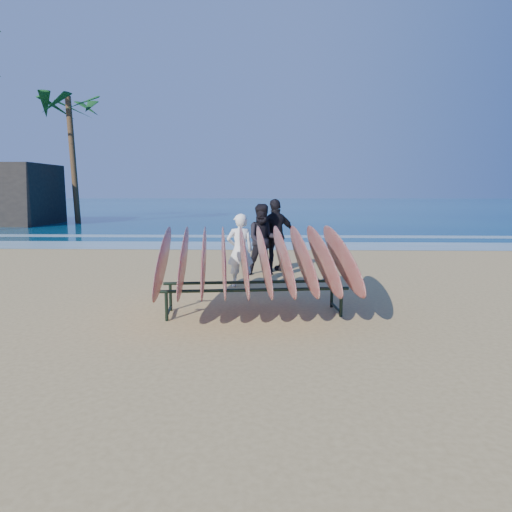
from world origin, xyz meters
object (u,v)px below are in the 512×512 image
at_px(surfboard_rack, 254,259).
at_px(palm_mid, 70,108).
at_px(person_dark_a, 263,240).
at_px(person_dark_b, 276,235).
at_px(person_white, 240,250).

relative_size(surfboard_rack, palm_mid, 0.43).
bearing_deg(person_dark_a, palm_mid, 115.62).
xyz_separation_m(person_dark_a, palm_mid, (-12.22, 17.26, 6.25)).
bearing_deg(person_dark_b, surfboard_rack, 59.42).
bearing_deg(person_white, person_dark_b, -125.35).
bearing_deg(palm_mid, person_white, -57.91).
relative_size(surfboard_rack, person_white, 2.13).
bearing_deg(person_dark_a, surfboard_rack, -101.42).
height_order(person_dark_a, palm_mid, palm_mid).
bearing_deg(surfboard_rack, palm_mid, 113.46).
height_order(person_white, palm_mid, palm_mid).
bearing_deg(person_dark_a, person_white, -119.01).
bearing_deg(surfboard_rack, person_dark_b, 77.58).
xyz_separation_m(surfboard_rack, person_dark_a, (0.11, 3.70, -0.08)).
height_order(person_white, person_dark_a, person_dark_a).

